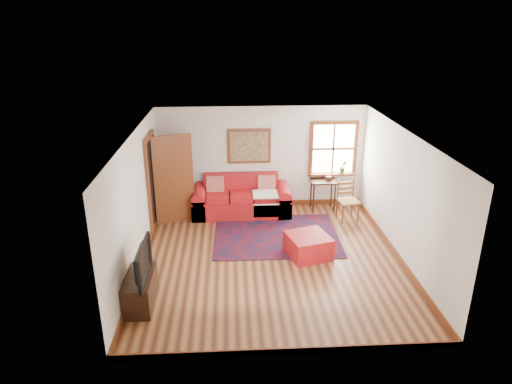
{
  "coord_description": "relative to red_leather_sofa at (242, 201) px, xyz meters",
  "views": [
    {
      "loc": [
        -0.75,
        -7.86,
        4.44
      ],
      "look_at": [
        -0.26,
        0.6,
        1.18
      ],
      "focal_mm": 32.0,
      "sensor_mm": 36.0,
      "label": 1
    }
  ],
  "objects": [
    {
      "name": "television",
      "position": [
        -1.74,
        -3.75,
        0.52
      ],
      "size": [
        0.13,
        1.02,
        0.59
      ],
      "primitive_type": "imported",
      "rotation": [
        0.0,
        0.0,
        1.57
      ],
      "color": "black",
      "rests_on": "media_cabinet"
    },
    {
      "name": "doorway",
      "position": [
        -1.7,
        -0.52,
        0.77
      ],
      "size": [
        0.89,
        1.08,
        2.14
      ],
      "color": "black",
      "rests_on": "ground"
    },
    {
      "name": "framed_artwork",
      "position": [
        0.21,
        0.42,
        1.25
      ],
      "size": [
        1.05,
        0.07,
        0.85
      ],
      "color": "brown",
      "rests_on": "ground"
    },
    {
      "name": "ground",
      "position": [
        0.51,
        -2.3,
        -0.3
      ],
      "size": [
        5.5,
        5.5,
        0.0
      ],
      "primitive_type": "plane",
      "color": "#4A2513",
      "rests_on": "ground"
    },
    {
      "name": "media_cabinet",
      "position": [
        -1.76,
        -3.68,
        -0.04
      ],
      "size": [
        0.43,
        0.96,
        0.53
      ],
      "primitive_type": "cube",
      "color": "black",
      "rests_on": "ground"
    },
    {
      "name": "side_table",
      "position": [
        2.0,
        0.14,
        0.31
      ],
      "size": [
        0.62,
        0.46,
        0.74
      ],
      "color": "black",
      "rests_on": "ground"
    },
    {
      "name": "room_envelope",
      "position": [
        0.51,
        -2.28,
        1.35
      ],
      "size": [
        5.04,
        5.54,
        2.52
      ],
      "color": "silver",
      "rests_on": "ground"
    },
    {
      "name": "candle_hurricane",
      "position": [
        -1.71,
        -3.27,
        0.31
      ],
      "size": [
        0.12,
        0.12,
        0.18
      ],
      "color": "silver",
      "rests_on": "media_cabinet"
    },
    {
      "name": "ladder_back_chair",
      "position": [
        2.44,
        -0.5,
        0.21
      ],
      "size": [
        0.5,
        0.49,
        0.94
      ],
      "color": "tan",
      "rests_on": "ground"
    },
    {
      "name": "persian_rug",
      "position": [
        0.71,
        -1.3,
        -0.29
      ],
      "size": [
        2.71,
        2.18,
        0.02
      ],
      "primitive_type": "cube",
      "rotation": [
        0.0,
        0.0,
        -0.02
      ],
      "color": "#560C13",
      "rests_on": "ground"
    },
    {
      "name": "red_ottoman",
      "position": [
        1.25,
        -2.21,
        -0.08
      ],
      "size": [
        0.95,
        0.95,
        0.44
      ],
      "primitive_type": "cube",
      "rotation": [
        0.0,
        0.0,
        0.28
      ],
      "color": "#AD161A",
      "rests_on": "ground"
    },
    {
      "name": "window",
      "position": [
        2.29,
        0.41,
        1.01
      ],
      "size": [
        1.18,
        0.2,
        1.38
      ],
      "color": "white",
      "rests_on": "ground"
    },
    {
      "name": "red_leather_sofa",
      "position": [
        0.0,
        0.0,
        0.0
      ],
      "size": [
        2.33,
        0.96,
        0.91
      ],
      "color": "#AD161A",
      "rests_on": "ground"
    }
  ]
}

